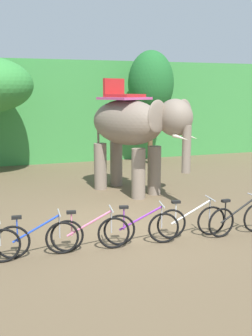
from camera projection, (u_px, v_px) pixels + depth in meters
name	position (u px, v px, depth m)	size (l,w,h in m)	color
ground_plane	(125.00, 226.00, 10.26)	(80.00, 80.00, 0.00)	brown
foliage_hedge	(49.00, 110.00, 21.47)	(36.00, 6.00, 4.77)	#3D8E42
tree_far_right	(151.00, 84.00, 18.39)	(2.09, 2.09, 5.17)	brown
elephant	(134.00, 127.00, 13.17)	(3.06, 4.14, 3.78)	gray
bike_blue	(38.00, 239.00, 8.33)	(1.71, 0.52, 0.92)	black
bike_pink	(90.00, 233.00, 8.65)	(1.70, 0.52, 0.92)	black
bike_purple	(141.00, 228.00, 9.00)	(1.69, 0.54, 0.92)	black
bike_white	(191.00, 221.00, 9.45)	(1.71, 0.52, 0.92)	black
bike_black	(239.00, 219.00, 9.61)	(1.71, 0.52, 0.92)	black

